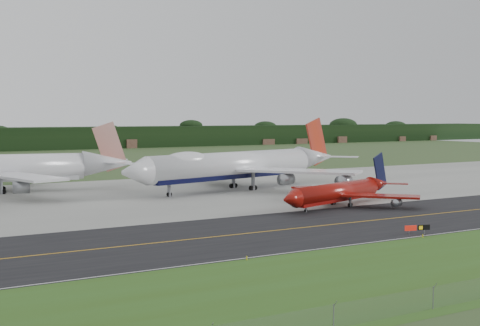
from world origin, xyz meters
name	(u,v)px	position (x,y,z in m)	size (l,w,h in m)	color
ground	(351,218)	(0.00, 0.00, 0.00)	(600.00, 600.00, 0.00)	#314620
taxiway	(366,221)	(0.00, -4.00, 0.01)	(400.00, 32.00, 0.02)	black
apron	(217,191)	(0.00, 51.00, 0.01)	(400.00, 78.00, 0.01)	gray
taxiway_centreline	(366,221)	(0.00, -4.00, 0.03)	(400.00, 0.40, 0.00)	#C68712
taxiway_edge_line	(433,235)	(0.00, -19.50, 0.03)	(400.00, 0.25, 0.00)	silver
horizon_treeline	(18,140)	(0.00, 273.76, 5.47)	(700.00, 25.00, 12.00)	black
jet_ba_747	(239,165)	(5.84, 50.42, 6.07)	(70.26, 57.16, 17.84)	silver
jet_red_737	(342,192)	(8.96, 13.95, 2.84)	(37.11, 29.45, 10.27)	maroon
taxiway_sign	(417,228)	(-1.89, -18.02, 1.02)	(4.23, 1.22, 1.44)	slate
edge_marker_left	(247,258)	(-34.28, -20.50, 0.25)	(0.16, 0.16, 0.50)	yellow
edge_marker_center	(423,236)	(-3.23, -20.50, 0.25)	(0.16, 0.16, 0.50)	yellow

